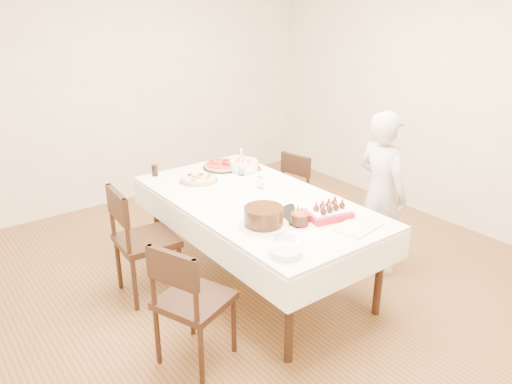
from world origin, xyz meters
TOP-DOWN VIEW (x-y plane):
  - floor at (0.00, 0.00)m, footprint 5.00×5.00m
  - wall_back at (0.00, 2.50)m, footprint 4.50×0.04m
  - wall_right at (2.25, 0.00)m, footprint 0.04×5.00m
  - dining_table at (-0.12, 0.10)m, footprint 1.54×2.32m
  - chair_right_savory at (0.61, 0.61)m, footprint 0.49×0.49m
  - chair_left_savory at (-0.92, 0.48)m, footprint 0.51×0.51m
  - chair_left_dessert at (-1.02, -0.44)m, footprint 0.59×0.59m
  - person at (0.87, -0.36)m, footprint 0.39×0.55m
  - pizza_white at (-0.28, 0.73)m, footprint 0.44×0.44m
  - pizza_pepperoni at (0.10, 0.92)m, footprint 0.39×0.39m
  - red_placemat at (0.29, 0.76)m, footprint 0.30×0.30m
  - pasta_bowl at (0.22, 0.74)m, footprint 0.34×0.34m
  - taper_candle at (0.12, 0.63)m, footprint 0.06×0.06m
  - shaker_pair at (0.06, 0.25)m, footprint 0.11×0.11m
  - cola_glass at (-0.52, 1.09)m, footprint 0.06×0.06m
  - layer_cake at (-0.37, -0.32)m, footprint 0.47×0.47m
  - cake_board at (-0.09, -0.32)m, footprint 0.37×0.37m
  - birthday_cake at (-0.16, -0.47)m, footprint 0.15×0.15m
  - strawberry_box at (0.09, -0.51)m, footprint 0.36×0.28m
  - box_lid at (0.14, -0.75)m, footprint 0.37×0.28m
  - plate_stack at (-0.52, -0.74)m, footprint 0.22×0.22m
  - china_plate at (-0.38, -0.60)m, footprint 0.22×0.22m

SIDE VIEW (x-z plane):
  - floor at x=0.00m, z-range 0.00..0.00m
  - dining_table at x=-0.12m, z-range 0.00..0.75m
  - chair_right_savory at x=0.61m, z-range 0.00..0.82m
  - chair_left_dessert at x=-1.02m, z-range 0.00..0.90m
  - chair_left_savory at x=-0.92m, z-range 0.00..0.94m
  - person at x=0.87m, z-range 0.00..1.42m
  - red_placemat at x=0.29m, z-range 0.75..0.75m
  - cake_board at x=-0.09m, z-range 0.74..0.76m
  - box_lid at x=0.14m, z-range 0.74..0.76m
  - china_plate at x=-0.38m, z-range 0.75..0.76m
  - pizza_white at x=-0.28m, z-range 0.75..0.79m
  - pizza_pepperoni at x=0.10m, z-range 0.75..0.79m
  - plate_stack at x=-0.52m, z-range 0.75..0.79m
  - strawberry_box at x=0.09m, z-range 0.75..0.83m
  - shaker_pair at x=0.06m, z-range 0.75..0.85m
  - pasta_bowl at x=0.22m, z-range 0.76..0.84m
  - cola_glass at x=-0.52m, z-range 0.75..0.85m
  - layer_cake at x=-0.37m, z-range 0.75..0.89m
  - birthday_cake at x=-0.16m, z-range 0.76..0.90m
  - taper_candle at x=0.12m, z-range 0.75..1.01m
  - wall_back at x=0.00m, z-range 0.00..2.70m
  - wall_right at x=2.25m, z-range 0.00..2.70m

